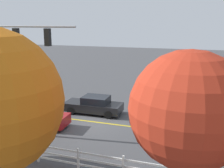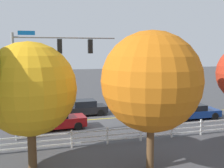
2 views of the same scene
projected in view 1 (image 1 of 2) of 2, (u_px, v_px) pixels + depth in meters
ground_plane at (94, 122)px, 20.24m from camera, size 120.00×120.00×0.00m
lane_center_stripe at (147, 128)px, 18.98m from camera, size 28.00×0.16×0.01m
signal_assembly at (4, 56)px, 16.79m from camera, size 7.12×0.37×7.46m
car_0 at (37, 117)px, 19.25m from camera, size 4.56×2.03×1.40m
car_1 at (222, 142)px, 15.37m from camera, size 4.44×2.03×1.31m
car_2 at (94, 105)px, 22.02m from camera, size 4.72×2.04×1.45m
white_rail_fence at (100, 162)px, 13.22m from camera, size 26.10×0.10×1.15m
tree_2 at (188, 111)px, 7.80m from camera, size 3.50×3.50×6.57m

